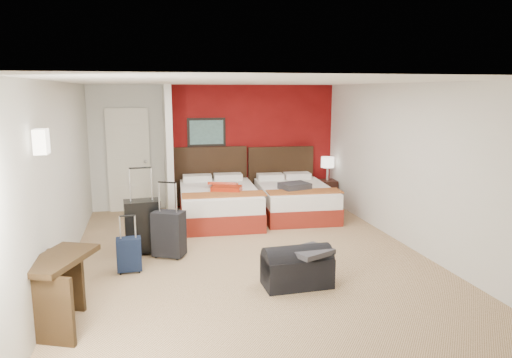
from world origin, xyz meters
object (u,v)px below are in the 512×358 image
object	(u,v)px
table_lamp	(327,169)
suitcase_black	(143,228)
bed_right	(295,200)
suitcase_navy	(129,256)
red_suitcase_open	(225,187)
suitcase_charcoal	(169,235)
desk	(60,292)
bed_left	(219,204)
duffel_bag	(297,270)
nightstand	(327,192)

from	to	relation	value
table_lamp	suitcase_black	world-z (taller)	table_lamp
bed_right	suitcase_navy	bearing A→B (deg)	-138.55
red_suitcase_open	suitcase_charcoal	distance (m)	2.07
desk	suitcase_navy	bearing A→B (deg)	88.49
bed_left	red_suitcase_open	xyz separation A→B (m)	(0.10, -0.10, 0.35)
bed_left	duffel_bag	xyz separation A→B (m)	(0.48, -3.23, -0.09)
bed_right	suitcase_charcoal	size ratio (longest dim) A/B	2.93
red_suitcase_open	bed_left	bearing A→B (deg)	155.05
nightstand	table_lamp	xyz separation A→B (m)	(0.00, 0.00, 0.51)
nightstand	desk	size ratio (longest dim) A/B	0.58
nightstand	duffel_bag	xyz separation A→B (m)	(-1.94, -3.95, -0.05)
bed_right	table_lamp	size ratio (longest dim) A/B	3.86
bed_left	bed_right	distance (m)	1.49
table_lamp	suitcase_navy	xyz separation A→B (m)	(-3.97, -3.02, -0.54)
red_suitcase_open	suitcase_charcoal	size ratio (longest dim) A/B	1.11
suitcase_charcoal	red_suitcase_open	bearing A→B (deg)	84.84
red_suitcase_open	suitcase_navy	size ratio (longest dim) A/B	1.63
suitcase_black	duffel_bag	xyz separation A→B (m)	(1.85, -1.68, -0.18)
bed_right	duffel_bag	distance (m)	3.42
suitcase_black	duffel_bag	bearing A→B (deg)	-46.53
table_lamp	duffel_bag	bearing A→B (deg)	-116.16
bed_left	nightstand	world-z (taller)	bed_left
bed_left	suitcase_charcoal	world-z (taller)	suitcase_charcoal
bed_right	table_lamp	distance (m)	1.26
bed_left	suitcase_black	world-z (taller)	suitcase_black
red_suitcase_open	suitcase_black	xyz separation A→B (m)	(-1.47, -1.45, -0.26)
red_suitcase_open	suitcase_black	world-z (taller)	suitcase_black
desk	bed_right	bearing A→B (deg)	68.47
bed_left	duffel_bag	distance (m)	3.26
bed_left	suitcase_navy	xyz separation A→B (m)	(-1.55, -2.29, -0.08)
red_suitcase_open	suitcase_black	size ratio (longest dim) A/B	0.94
suitcase_navy	desk	distance (m)	1.51
bed_right	duffel_bag	world-z (taller)	bed_right
suitcase_navy	desk	world-z (taller)	desk
bed_left	nightstand	bearing A→B (deg)	19.78
desk	duffel_bag	bearing A→B (deg)	32.42
bed_right	suitcase_charcoal	world-z (taller)	suitcase_charcoal
bed_left	red_suitcase_open	distance (m)	0.38
bed_left	duffel_bag	bearing A→B (deg)	-78.45
bed_right	red_suitcase_open	distance (m)	1.44
table_lamp	duffel_bag	world-z (taller)	table_lamp
suitcase_black	bed_left	bearing A→B (deg)	44.14
suitcase_navy	bed_right	bearing A→B (deg)	35.32
bed_right	nightstand	bearing A→B (deg)	40.25
nightstand	suitcase_navy	world-z (taller)	nightstand
bed_right	suitcase_navy	distance (m)	3.83
bed_right	desk	xyz separation A→B (m)	(-3.67, -3.70, 0.09)
red_suitcase_open	bed_right	bearing A→B (deg)	25.79
bed_left	red_suitcase_open	bearing A→B (deg)	-41.91
bed_left	bed_right	world-z (taller)	bed_left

